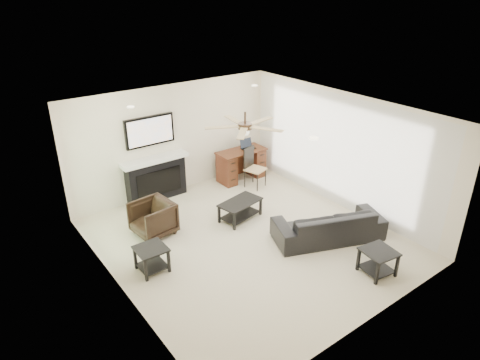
{
  "coord_description": "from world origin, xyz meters",
  "views": [
    {
      "loc": [
        -4.27,
        -5.46,
        4.52
      ],
      "look_at": [
        0.11,
        0.39,
        1.09
      ],
      "focal_mm": 32.0,
      "sensor_mm": 36.0,
      "label": 1
    }
  ],
  "objects_px": {
    "sofa": "(328,224)",
    "fireplace_unit": "(155,160)",
    "armchair": "(153,218)",
    "coffee_table": "(240,210)",
    "desk": "(241,165)"
  },
  "relations": [
    {
      "from": "fireplace_unit",
      "to": "desk",
      "type": "distance_m",
      "value": 2.25
    },
    {
      "from": "armchair",
      "to": "coffee_table",
      "type": "distance_m",
      "value": 1.79
    },
    {
      "from": "coffee_table",
      "to": "desk",
      "type": "xyz_separation_m",
      "value": [
        1.2,
        1.56,
        0.18
      ]
    },
    {
      "from": "sofa",
      "to": "fireplace_unit",
      "type": "xyz_separation_m",
      "value": [
        -1.85,
        3.45,
        0.65
      ]
    },
    {
      "from": "coffee_table",
      "to": "desk",
      "type": "distance_m",
      "value": 1.98
    },
    {
      "from": "sofa",
      "to": "fireplace_unit",
      "type": "relative_size",
      "value": 1.09
    },
    {
      "from": "sofa",
      "to": "desk",
      "type": "xyz_separation_m",
      "value": [
        0.3,
        3.16,
        0.08
      ]
    },
    {
      "from": "coffee_table",
      "to": "fireplace_unit",
      "type": "bearing_deg",
      "value": 105.87
    },
    {
      "from": "fireplace_unit",
      "to": "sofa",
      "type": "bearing_deg",
      "value": -61.75
    },
    {
      "from": "sofa",
      "to": "coffee_table",
      "type": "xyz_separation_m",
      "value": [
        -0.9,
        1.6,
        -0.1
      ]
    },
    {
      "from": "desk",
      "to": "sofa",
      "type": "bearing_deg",
      "value": -95.49
    },
    {
      "from": "coffee_table",
      "to": "desk",
      "type": "height_order",
      "value": "desk"
    },
    {
      "from": "sofa",
      "to": "armchair",
      "type": "distance_m",
      "value": 3.37
    },
    {
      "from": "sofa",
      "to": "coffee_table",
      "type": "distance_m",
      "value": 1.84
    },
    {
      "from": "sofa",
      "to": "desk",
      "type": "bearing_deg",
      "value": -73.98
    }
  ]
}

